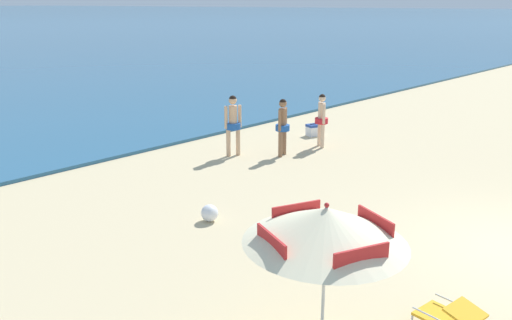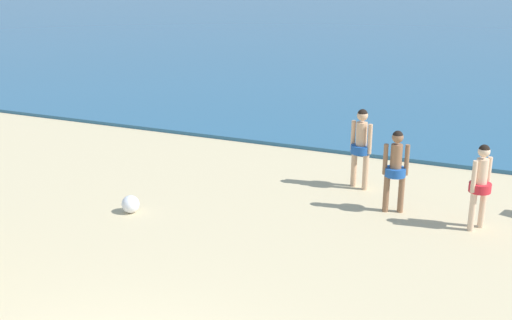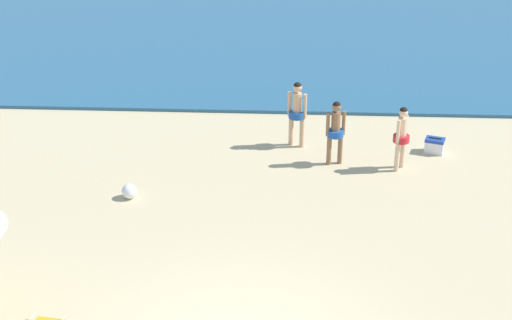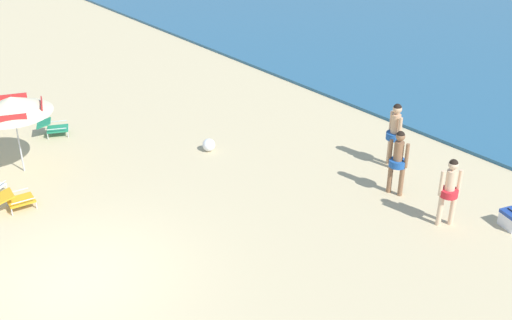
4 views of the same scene
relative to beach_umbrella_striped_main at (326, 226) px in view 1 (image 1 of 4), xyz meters
The scene contains 7 objects.
beach_umbrella_striped_main is the anchor object (origin of this frame).
lounge_chair_facing_sea 2.53m from the beach_umbrella_striped_main, 27.30° to the right, with size 0.65×0.92×0.49m.
person_standing_near_shore 10.82m from the beach_umbrella_striped_main, 36.16° to the left, with size 0.41×0.43×1.68m.
person_standing_beside 9.83m from the beach_umbrella_striped_main, 51.48° to the left, with size 0.51×0.44×1.81m.
person_wading_in 9.70m from the beach_umbrella_striped_main, 42.93° to the left, with size 0.49×0.42×1.71m.
cooler_box 12.36m from the beach_umbrella_striped_main, 37.22° to the left, with size 0.58×0.48×0.43m.
beach_ball 5.26m from the beach_umbrella_striped_main, 63.79° to the left, with size 0.36×0.36×0.36m, color white.
Camera 1 is at (-9.99, -2.34, 4.39)m, focal length 37.90 mm.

